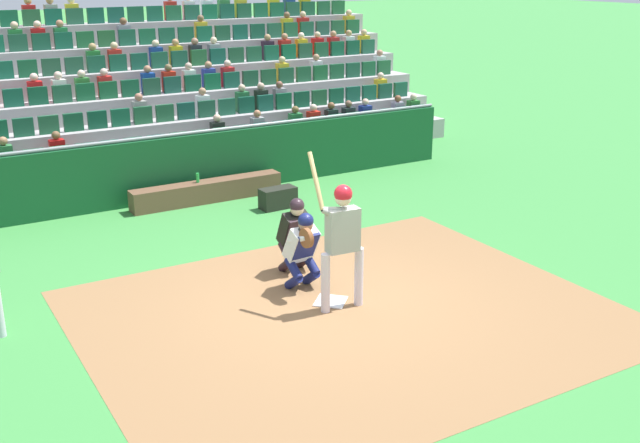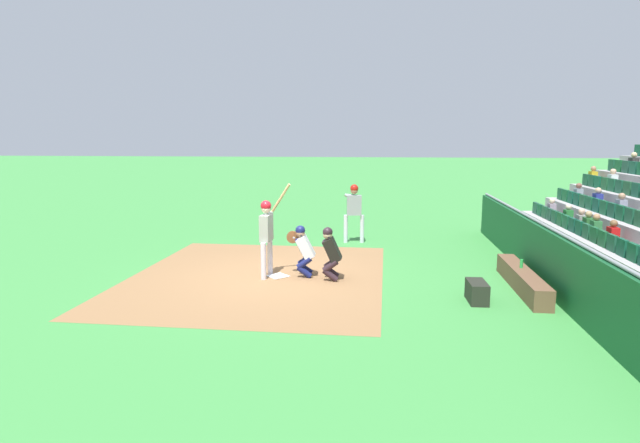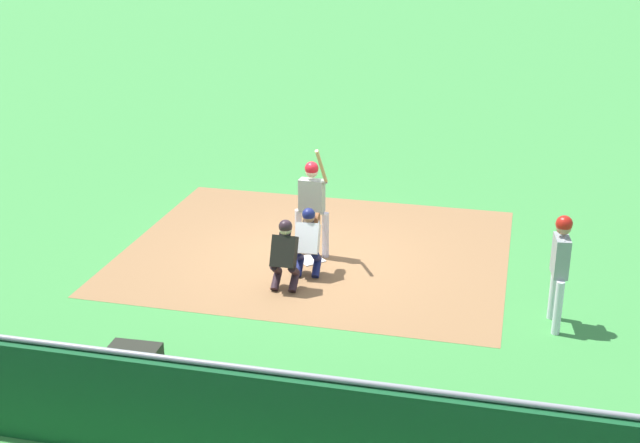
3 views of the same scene
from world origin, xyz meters
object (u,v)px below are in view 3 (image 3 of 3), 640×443
Objects in this scene: home_plate_umpire at (285,252)px; dugout_bench at (173,414)px; catcher_crouching at (309,238)px; on_deck_batter at (560,259)px; batter_at_plate at (312,197)px; water_bottle_on_bench at (185,395)px; equipment_duffel_bag at (136,359)px; home_plate_marker at (310,260)px.

dugout_bench is (-0.30, -4.32, -0.48)m from home_plate_umpire.
catcher_crouching is 4.43m from on_deck_batter.
batter_at_plate is at bearing 86.04° from home_plate_umpire.
dugout_bench is 0.38m from water_bottle_on_bench.
dugout_bench is at bearing -140.39° from on_deck_batter.
home_plate_umpire reaches higher than catcher_crouching.
home_plate_umpire is at bearing 64.70° from equipment_duffel_bag.
batter_at_plate reaches higher than catcher_crouching.
water_bottle_on_bench reaches higher than dugout_bench.
dugout_bench is (-0.55, -5.02, -0.49)m from catcher_crouching.
home_plate_umpire is 4.34m from water_bottle_on_bench.
equipment_duffel_bag is (-1.06, 1.17, -0.01)m from dugout_bench.
home_plate_umpire is 0.39× the size of dugout_bench.
water_bottle_on_bench is at bearing -92.04° from batter_at_plate.
catcher_crouching is at bearing -79.12° from home_plate_marker.
home_plate_umpire is 6.42× the size of water_bottle_on_bench.
home_plate_marker is 4.71m from equipment_duffel_bag.
on_deck_batter is (4.43, -1.87, -0.01)m from batter_at_plate.
home_plate_marker is 0.23× the size of on_deck_batter.
on_deck_batter is at bearing -13.23° from catcher_crouching.
home_plate_umpire is at bearing 86.01° from dugout_bench.
water_bottle_on_bench is 0.27× the size of equipment_duffel_bag.
on_deck_batter reaches higher than equipment_duffel_bag.
equipment_duffel_bag is 0.39× the size of on_deck_batter.
home_plate_marker is 0.34× the size of home_plate_umpire.
home_plate_umpire is at bearing 176.02° from on_deck_batter.
equipment_duffel_bag is at bearing 136.74° from water_bottle_on_bench.
batter_at_plate is 5.03m from equipment_duffel_bag.
water_bottle_on_bench reaches higher than home_plate_marker.
equipment_duffel_bag is (-1.49, -4.46, 0.20)m from home_plate_marker.
equipment_duffel_bag reaches higher than home_plate_marker.
batter_at_plate reaches higher than on_deck_batter.
catcher_crouching reaches higher than water_bottle_on_bench.
on_deck_batter reaches higher than home_plate_umpire.
batter_at_plate is at bearing 157.11° from on_deck_batter.
home_plate_umpire reaches higher than equipment_duffel_bag.
water_bottle_on_bench is at bearing -91.35° from home_plate_umpire.
equipment_duffel_bag is at bearing -112.69° from catcher_crouching.
home_plate_marker is at bearing -84.41° from batter_at_plate.
catcher_crouching is at bearing 166.77° from on_deck_batter.
batter_at_plate is at bearing 70.71° from equipment_duffel_bag.
on_deck_batter is at bearing -20.20° from home_plate_marker.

